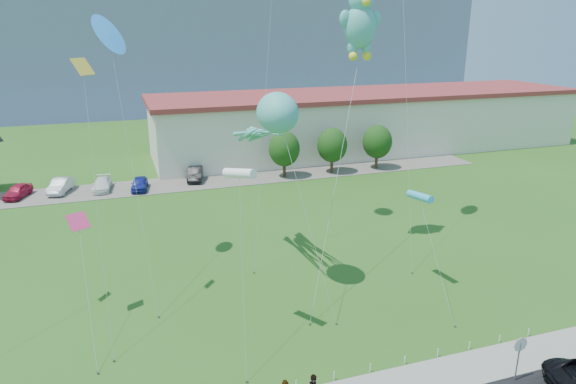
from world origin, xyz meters
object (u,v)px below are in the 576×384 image
(parked_car_silver, at_px, (61,186))
(octopus_kite, at_px, (270,123))
(teddy_bear_kite, at_px, (360,21))
(warehouse, at_px, (369,121))
(parked_car_blue, at_px, (140,184))
(stop_sign, at_px, (520,349))
(parked_car_red, at_px, (18,191))
(parked_car_black, at_px, (195,174))
(parked_car_white, at_px, (102,184))

(parked_car_silver, bearing_deg, octopus_kite, -42.68)
(octopus_kite, relative_size, teddy_bear_kite, 0.67)
(warehouse, relative_size, teddy_bear_kite, 3.11)
(parked_car_silver, bearing_deg, parked_car_blue, 3.79)
(parked_car_blue, xyz_separation_m, octopus_kite, (7.58, -24.05, 10.23))
(stop_sign, height_order, parked_car_silver, stop_sign)
(stop_sign, height_order, octopus_kite, octopus_kite)
(parked_car_red, distance_m, parked_car_blue, 12.08)
(parked_car_red, xyz_separation_m, teddy_bear_kite, (27.48, -21.56, 16.42))
(parked_car_blue, height_order, octopus_kite, octopus_kite)
(warehouse, relative_size, parked_car_black, 13.67)
(parked_car_red, relative_size, octopus_kite, 0.30)
(octopus_kite, distance_m, teddy_bear_kite, 10.73)
(parked_car_white, distance_m, parked_car_blue, 4.01)
(warehouse, xyz_separation_m, parked_car_red, (-44.34, -8.53, -3.39))
(parked_car_red, xyz_separation_m, parked_car_black, (18.28, 0.48, 0.06))
(parked_car_silver, xyz_separation_m, octopus_kite, (15.55, -25.81, 10.17))
(parked_car_silver, height_order, parked_car_blue, parked_car_silver)
(parked_car_red, xyz_separation_m, parked_car_white, (8.19, -0.09, -0.05))
(teddy_bear_kite, bearing_deg, warehouse, 60.74)
(parked_car_red, bearing_deg, parked_car_silver, 25.64)
(parked_car_red, height_order, octopus_kite, octopus_kite)
(warehouse, distance_m, parked_car_silver, 41.24)
(warehouse, bearing_deg, stop_sign, -108.90)
(parked_car_black, bearing_deg, warehouse, 30.48)
(parked_car_blue, bearing_deg, warehouse, 25.64)
(parked_car_black, bearing_deg, octopus_kite, -73.78)
(parked_car_silver, height_order, teddy_bear_kite, teddy_bear_kite)
(parked_car_white, relative_size, octopus_kite, 0.33)
(parked_car_white, xyz_separation_m, parked_car_black, (10.09, 0.57, 0.11))
(parked_car_blue, bearing_deg, parked_car_red, -177.54)
(stop_sign, bearing_deg, parked_car_black, 103.40)
(stop_sign, xyz_separation_m, parked_car_white, (-19.66, 39.58, -1.18))
(parked_car_red, height_order, parked_car_black, parked_car_black)
(stop_sign, xyz_separation_m, octopus_kite, (-8.26, 14.31, 9.09))
(parked_car_white, bearing_deg, parked_car_blue, -11.58)
(parked_car_red, bearing_deg, parked_car_black, 20.86)
(warehouse, xyz_separation_m, parked_car_blue, (-32.33, -9.85, -3.39))
(warehouse, distance_m, parked_car_red, 45.28)
(parked_car_blue, relative_size, teddy_bear_kite, 0.20)
(warehouse, distance_m, octopus_kite, 42.53)
(parked_car_silver, distance_m, parked_car_white, 4.18)
(parked_car_black, relative_size, octopus_kite, 0.34)
(stop_sign, height_order, teddy_bear_kite, teddy_bear_kite)
(parked_car_white, height_order, octopus_kite, octopus_kite)
(parked_car_red, height_order, parked_car_silver, parked_car_silver)
(stop_sign, relative_size, parked_car_white, 0.58)
(warehouse, xyz_separation_m, octopus_kite, (-24.76, -33.89, 6.84))
(octopus_kite, bearing_deg, parked_car_silver, 121.06)
(parked_car_blue, xyz_separation_m, parked_car_black, (6.27, 1.80, 0.06))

